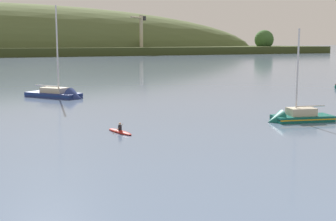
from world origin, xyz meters
TOP-DOWN VIEW (x-y plane):
  - dockside_crane at (79.45, 241.61)m, footprint 14.30×14.78m
  - sailboat_midwater_white at (9.52, 23.65)m, footprint 7.02×3.89m
  - sailboat_outer_reach at (-7.54, 53.11)m, footprint 7.93×9.19m
  - canoe_with_paddler at (-8.14, 25.55)m, footprint 1.64×3.58m

SIDE VIEW (x-z plane):
  - canoe_with_paddler at x=-8.14m, z-range -0.41..0.62m
  - sailboat_midwater_white at x=9.52m, z-range -4.96..5.35m
  - sailboat_outer_reach at x=-7.54m, z-range -6.94..7.34m
  - dockside_crane at x=79.45m, z-range 0.23..22.94m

